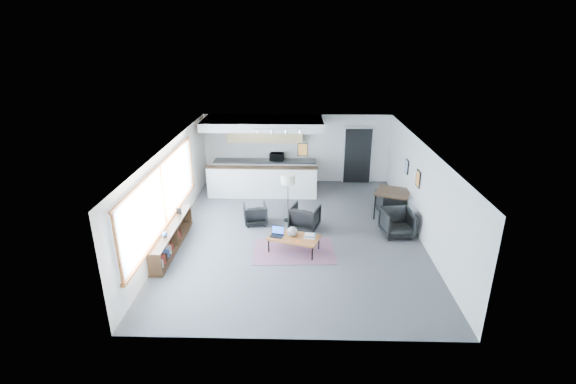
{
  "coord_description": "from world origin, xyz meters",
  "views": [
    {
      "loc": [
        0.05,
        -10.87,
        5.47
      ],
      "look_at": [
        -0.24,
        0.4,
        1.11
      ],
      "focal_mm": 26.0,
      "sensor_mm": 36.0,
      "label": 1
    }
  ],
  "objects_px": {
    "floor_lamp": "(288,181)",
    "dining_chair_far": "(390,203)",
    "armchair_left": "(255,213)",
    "armchair_right": "(305,216)",
    "coffee_table": "(294,238)",
    "dining_table": "(393,194)",
    "dining_chair_near": "(397,224)",
    "book_stack": "(310,236)",
    "ceramic_pot": "(292,232)",
    "laptop": "(277,233)",
    "microwave": "(277,156)"
  },
  "relations": [
    {
      "from": "coffee_table",
      "to": "book_stack",
      "type": "bearing_deg",
      "value": 16.64
    },
    {
      "from": "book_stack",
      "to": "microwave",
      "type": "height_order",
      "value": "microwave"
    },
    {
      "from": "dining_chair_far",
      "to": "microwave",
      "type": "relative_size",
      "value": 1.3
    },
    {
      "from": "floor_lamp",
      "to": "dining_chair_far",
      "type": "height_order",
      "value": "floor_lamp"
    },
    {
      "from": "laptop",
      "to": "dining_table",
      "type": "xyz_separation_m",
      "value": [
        3.48,
        2.23,
        0.27
      ]
    },
    {
      "from": "armchair_left",
      "to": "armchair_right",
      "type": "distance_m",
      "value": 1.53
    },
    {
      "from": "armchair_right",
      "to": "dining_chair_near",
      "type": "height_order",
      "value": "armchair_right"
    },
    {
      "from": "dining_table",
      "to": "dining_chair_near",
      "type": "relative_size",
      "value": 1.81
    },
    {
      "from": "book_stack",
      "to": "armchair_right",
      "type": "bearing_deg",
      "value": 94.64
    },
    {
      "from": "laptop",
      "to": "armchair_right",
      "type": "bearing_deg",
      "value": 73.18
    },
    {
      "from": "coffee_table",
      "to": "dining_chair_near",
      "type": "relative_size",
      "value": 2.02
    },
    {
      "from": "armchair_right",
      "to": "coffee_table",
      "type": "bearing_deg",
      "value": 96.72
    },
    {
      "from": "book_stack",
      "to": "armchair_left",
      "type": "bearing_deg",
      "value": 133.35
    },
    {
      "from": "microwave",
      "to": "laptop",
      "type": "bearing_deg",
      "value": -80.75
    },
    {
      "from": "floor_lamp",
      "to": "dining_chair_far",
      "type": "distance_m",
      "value": 3.46
    },
    {
      "from": "floor_lamp",
      "to": "dining_table",
      "type": "distance_m",
      "value": 3.31
    },
    {
      "from": "armchair_right",
      "to": "ceramic_pot",
      "type": "bearing_deg",
      "value": 94.65
    },
    {
      "from": "book_stack",
      "to": "dining_chair_far",
      "type": "height_order",
      "value": "dining_chair_far"
    },
    {
      "from": "coffee_table",
      "to": "floor_lamp",
      "type": "bearing_deg",
      "value": 114.67
    },
    {
      "from": "laptop",
      "to": "floor_lamp",
      "type": "distance_m",
      "value": 2.03
    },
    {
      "from": "laptop",
      "to": "book_stack",
      "type": "distance_m",
      "value": 0.86
    },
    {
      "from": "armchair_left",
      "to": "microwave",
      "type": "bearing_deg",
      "value": -109.47
    },
    {
      "from": "armchair_right",
      "to": "dining_chair_far",
      "type": "relative_size",
      "value": 1.19
    },
    {
      "from": "book_stack",
      "to": "ceramic_pot",
      "type": "bearing_deg",
      "value": 173.32
    },
    {
      "from": "ceramic_pot",
      "to": "book_stack",
      "type": "relative_size",
      "value": 0.81
    },
    {
      "from": "dining_table",
      "to": "microwave",
      "type": "relative_size",
      "value": 2.52
    },
    {
      "from": "ceramic_pot",
      "to": "armchair_right",
      "type": "height_order",
      "value": "armchair_right"
    },
    {
      "from": "dining_table",
      "to": "book_stack",
      "type": "bearing_deg",
      "value": -138.52
    },
    {
      "from": "dining_chair_near",
      "to": "dining_chair_far",
      "type": "relative_size",
      "value": 1.08
    },
    {
      "from": "dining_chair_far",
      "to": "microwave",
      "type": "xyz_separation_m",
      "value": [
        -3.75,
        2.64,
        0.77
      ]
    },
    {
      "from": "coffee_table",
      "to": "dining_chair_near",
      "type": "distance_m",
      "value": 3.1
    },
    {
      "from": "laptop",
      "to": "dining_chair_near",
      "type": "height_order",
      "value": "dining_chair_near"
    },
    {
      "from": "ceramic_pot",
      "to": "dining_chair_near",
      "type": "bearing_deg",
      "value": 18.08
    },
    {
      "from": "coffee_table",
      "to": "floor_lamp",
      "type": "height_order",
      "value": "floor_lamp"
    },
    {
      "from": "coffee_table",
      "to": "dining_table",
      "type": "distance_m",
      "value": 3.84
    },
    {
      "from": "armchair_right",
      "to": "floor_lamp",
      "type": "bearing_deg",
      "value": -29.31
    },
    {
      "from": "book_stack",
      "to": "dining_table",
      "type": "relative_size",
      "value": 0.25
    },
    {
      "from": "ceramic_pot",
      "to": "microwave",
      "type": "relative_size",
      "value": 0.51
    },
    {
      "from": "microwave",
      "to": "dining_chair_near",
      "type": "bearing_deg",
      "value": -43.07
    },
    {
      "from": "armchair_right",
      "to": "book_stack",
      "type": "bearing_deg",
      "value": 113.94
    },
    {
      "from": "armchair_left",
      "to": "armchair_right",
      "type": "height_order",
      "value": "armchair_right"
    },
    {
      "from": "dining_table",
      "to": "dining_chair_far",
      "type": "xyz_separation_m",
      "value": [
        -0.0,
        0.29,
        -0.43
      ]
    },
    {
      "from": "dining_chair_near",
      "to": "dining_chair_far",
      "type": "bearing_deg",
      "value": 77.27
    },
    {
      "from": "laptop",
      "to": "dining_table",
      "type": "relative_size",
      "value": 0.3
    },
    {
      "from": "laptop",
      "to": "armchair_right",
      "type": "distance_m",
      "value": 1.47
    },
    {
      "from": "laptop",
      "to": "dining_table",
      "type": "bearing_deg",
      "value": 46.16
    },
    {
      "from": "armchair_left",
      "to": "laptop",
      "type": "bearing_deg",
      "value": 103.27
    },
    {
      "from": "coffee_table",
      "to": "armchair_left",
      "type": "distance_m",
      "value": 2.06
    },
    {
      "from": "armchair_left",
      "to": "armchair_right",
      "type": "xyz_separation_m",
      "value": [
        1.49,
        -0.34,
        0.06
      ]
    },
    {
      "from": "laptop",
      "to": "floor_lamp",
      "type": "xyz_separation_m",
      "value": [
        0.23,
        1.84,
        0.81
      ]
    }
  ]
}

